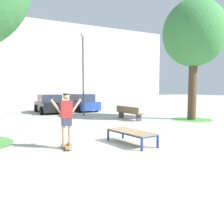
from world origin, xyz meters
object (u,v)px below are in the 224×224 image
skate_box (131,132)px  skateboard (67,146)px  car_blue (82,103)px  park_bench (129,112)px  light_post (83,62)px  car_black (49,104)px  skater (66,116)px  tree_near_right (194,34)px

skate_box → skateboard: skate_box is taller
skateboard → car_blue: bearing=68.4°
car_blue → park_bench: 7.09m
light_post → skateboard: bearing=-113.3°
car_black → car_blue: (2.91, 0.34, 0.00)m
skater → car_black: (2.07, 12.26, -0.38)m
skater → light_post: light_post is taller
car_blue → park_bench: car_blue is taller
skate_box → tree_near_right: (6.94, 4.07, 4.86)m
skateboard → car_black: bearing=80.4°
car_black → park_bench: (3.55, -6.72, -0.24)m
skater → light_post: (3.74, 8.71, 2.75)m
tree_near_right → park_bench: size_ratio=3.03×
skateboard → car_blue: size_ratio=0.19×
light_post → tree_near_right: bearing=-42.9°
skate_box → car_blue: 13.28m
skateboard → car_black: car_black is taller
skater → tree_near_right: tree_near_right is taller
car_blue → car_black: bearing=-173.4°
car_blue → light_post: (-1.24, -3.89, 3.13)m
park_bench → light_post: light_post is taller
skateboard → park_bench: (5.62, 5.54, 0.37)m
skateboard → light_post: light_post is taller
skater → park_bench: bearing=44.6°
car_black → light_post: size_ratio=0.72×
skateboard → park_bench: size_ratio=0.33×
tree_near_right → park_bench: (-3.51, 1.85, -4.83)m
skate_box → car_black: size_ratio=0.47×
skateboard → skater: (0.00, 0.00, 0.99)m
light_post → skate_box: bearing=-99.7°
park_bench → tree_near_right: bearing=-27.8°
skater → park_bench: 7.92m
car_blue → skate_box: bearing=-102.1°
skater → park_bench: (5.62, 5.54, -0.62)m
car_black → car_blue: bearing=6.6°
skateboard → car_blue: (4.98, 12.60, 0.61)m
tree_near_right → car_blue: tree_near_right is taller
tree_near_right → light_post: 7.51m
skateboard → tree_near_right: (9.14, 3.69, 5.20)m
skater → park_bench: skater is taller
skate_box → car_black: 12.65m
tree_near_right → car_blue: size_ratio=1.70×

